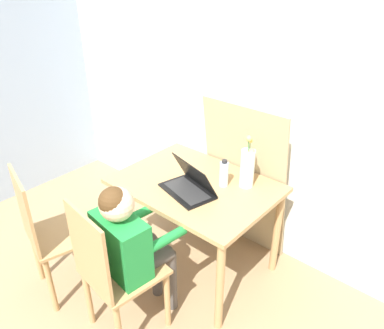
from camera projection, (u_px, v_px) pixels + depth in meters
name	position (u px, v px, depth m)	size (l,w,h in m)	color
wall_back	(284.00, 93.00, 2.45)	(6.40, 0.05, 2.50)	silver
dining_table	(195.00, 195.00, 2.54)	(1.04, 0.76, 0.70)	tan
chair_occupied	(113.00, 272.00, 2.09)	(0.44, 0.44, 0.94)	tan
chair_spare	(51.00, 233.00, 2.39)	(0.49, 0.49, 0.94)	tan
person_seated	(129.00, 240.00, 2.08)	(0.40, 0.46, 1.01)	#1E8438
laptop	(190.00, 184.00, 2.39)	(0.40, 0.31, 0.21)	black
flower_vase	(247.00, 166.00, 2.40)	(0.09, 0.09, 0.37)	silver
water_bottle	(224.00, 174.00, 2.43)	(0.06, 0.06, 0.19)	silver
cardboard_panel	(244.00, 179.00, 2.76)	(0.67, 0.18, 1.18)	tan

